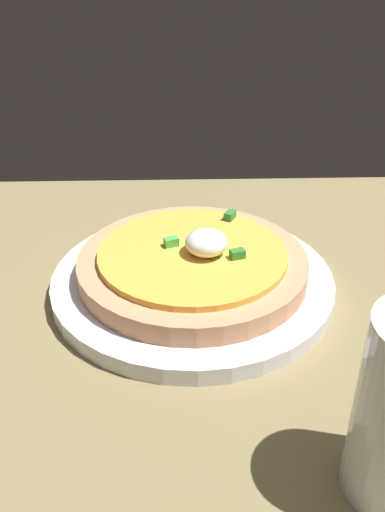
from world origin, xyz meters
TOP-DOWN VIEW (x-y plane):
  - dining_table at (0.00, 0.00)cm, footprint 95.69×67.42cm
  - plate at (3.89, -8.00)cm, footprint 25.79×25.79cm
  - pizza at (3.85, -7.99)cm, footprint 20.82×20.82cm

SIDE VIEW (x-z plane):
  - dining_table at x=0.00cm, z-range 0.00..2.33cm
  - plate at x=3.89cm, z-range 2.33..3.88cm
  - pizza at x=3.85cm, z-range 2.77..7.51cm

